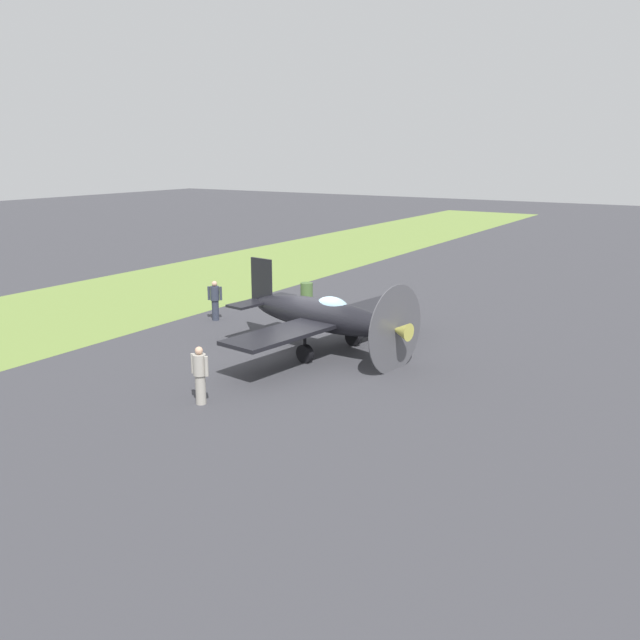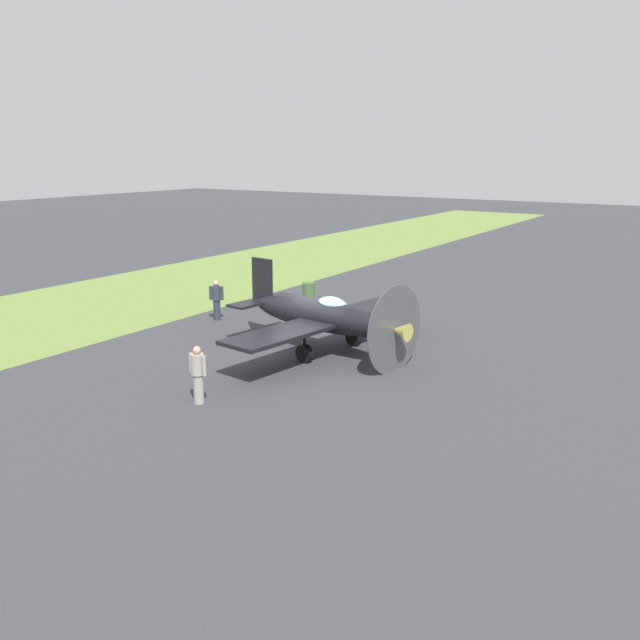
% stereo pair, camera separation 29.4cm
% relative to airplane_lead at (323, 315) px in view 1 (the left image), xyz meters
% --- Properties ---
extents(ground_plane, '(160.00, 160.00, 0.00)m').
position_rel_airplane_lead_xyz_m(ground_plane, '(0.35, -0.65, -1.38)').
color(ground_plane, '#38383D').
extents(grass_verge, '(120.00, 11.00, 0.01)m').
position_rel_airplane_lead_xyz_m(grass_verge, '(0.35, -13.40, -1.37)').
color(grass_verge, olive).
rests_on(grass_verge, ground).
extents(airplane_lead, '(9.28, 7.38, 3.29)m').
position_rel_airplane_lead_xyz_m(airplane_lead, '(0.00, 0.00, 0.00)').
color(airplane_lead, black).
rests_on(airplane_lead, ground).
extents(ground_crew_chief, '(0.38, 0.57, 1.73)m').
position_rel_airplane_lead_xyz_m(ground_crew_chief, '(-1.55, -6.48, -0.46)').
color(ground_crew_chief, '#2D3342').
rests_on(ground_crew_chief, ground).
extents(ground_crew_mechanic, '(0.38, 0.63, 1.73)m').
position_rel_airplane_lead_xyz_m(ground_crew_mechanic, '(6.29, -0.25, -0.46)').
color(ground_crew_mechanic, '#9E998E').
rests_on(ground_crew_mechanic, ground).
extents(fuel_drum, '(0.60, 0.60, 0.90)m').
position_rel_airplane_lead_xyz_m(fuel_drum, '(-6.91, -5.27, -0.93)').
color(fuel_drum, '#476633').
rests_on(fuel_drum, ground).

